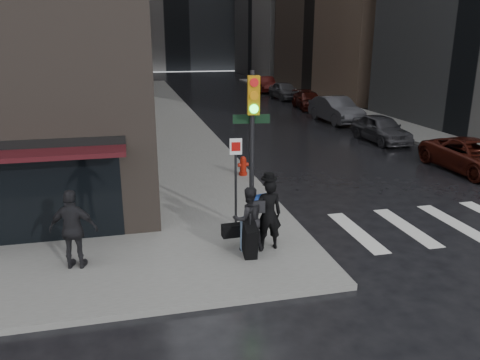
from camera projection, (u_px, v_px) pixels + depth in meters
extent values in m
plane|color=black|center=(248.00, 260.00, 11.79)|extent=(140.00, 140.00, 0.00)
cube|color=slate|center=(164.00, 108.00, 36.91)|extent=(4.00, 50.00, 0.15)
cube|color=slate|center=(323.00, 103.00, 39.89)|extent=(3.00, 50.00, 0.15)
cube|color=silver|center=(356.00, 232.00, 13.49)|extent=(0.50, 3.00, 0.01)
cube|color=silver|center=(406.00, 227.00, 13.84)|extent=(0.50, 3.00, 0.01)
cube|color=silver|center=(453.00, 222.00, 14.19)|extent=(0.50, 3.00, 0.01)
imported|color=black|center=(268.00, 214.00, 11.86)|extent=(0.70, 0.49, 1.86)
cylinder|color=black|center=(269.00, 178.00, 11.58)|extent=(0.40, 0.40, 0.05)
cylinder|color=black|center=(269.00, 176.00, 11.57)|extent=(0.25, 0.25, 0.15)
cube|color=black|center=(257.00, 207.00, 11.68)|extent=(0.40, 0.15, 0.32)
cube|color=black|center=(250.00, 241.00, 11.50)|extent=(0.35, 0.74, 0.94)
cylinder|color=black|center=(250.00, 222.00, 11.36)|extent=(0.04, 0.04, 0.43)
imported|color=black|center=(249.00, 219.00, 11.77)|extent=(0.85, 0.67, 1.69)
cube|color=black|center=(232.00, 230.00, 11.92)|extent=(0.52, 0.29, 0.32)
cylinder|color=navy|center=(258.00, 200.00, 11.82)|extent=(0.55, 0.37, 0.27)
imported|color=black|center=(74.00, 229.00, 10.84)|extent=(1.20, 0.70, 1.92)
cylinder|color=black|center=(252.00, 154.00, 12.65)|extent=(0.13, 0.13, 4.42)
cube|color=#BA7D0C|center=(254.00, 95.00, 11.96)|extent=(0.33, 0.24, 0.99)
cylinder|color=red|center=(254.00, 82.00, 11.76)|extent=(0.23, 0.08, 0.22)
cylinder|color=orange|center=(254.00, 96.00, 11.85)|extent=(0.23, 0.08, 0.22)
cylinder|color=#19E533|center=(254.00, 109.00, 11.95)|extent=(0.23, 0.08, 0.22)
cylinder|color=black|center=(236.00, 185.00, 12.87)|extent=(0.07, 0.07, 2.65)
cube|color=white|center=(236.00, 147.00, 12.52)|extent=(0.33, 0.06, 0.44)
cube|color=black|center=(251.00, 119.00, 12.46)|extent=(0.99, 0.16, 0.24)
cylinder|color=#951609|center=(243.00, 174.00, 18.60)|extent=(0.34, 0.34, 0.11)
cylinder|color=#951609|center=(243.00, 167.00, 18.52)|extent=(0.25, 0.25, 0.63)
sphere|color=#951609|center=(243.00, 159.00, 18.42)|extent=(0.23, 0.23, 0.23)
cylinder|color=#951609|center=(243.00, 165.00, 18.49)|extent=(0.43, 0.18, 0.15)
imported|color=#42140D|center=(473.00, 156.00, 19.42)|extent=(2.31, 4.88, 1.35)
imported|color=#3B3B40|center=(381.00, 128.00, 25.13)|extent=(1.83, 4.30, 1.45)
imported|color=#47474C|center=(336.00, 110.00, 31.03)|extent=(2.02, 5.17, 1.68)
imported|color=#39100B|center=(308.00, 100.00, 37.07)|extent=(2.31, 4.78, 1.34)
imported|color=#545459|center=(284.00, 91.00, 42.93)|extent=(2.00, 4.67, 1.57)
imported|color=#430F0D|center=(265.00, 84.00, 48.81)|extent=(1.94, 4.90, 1.59)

